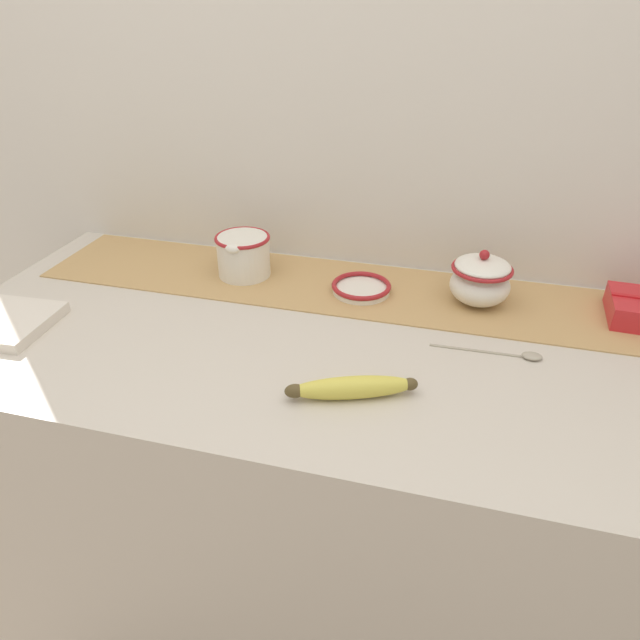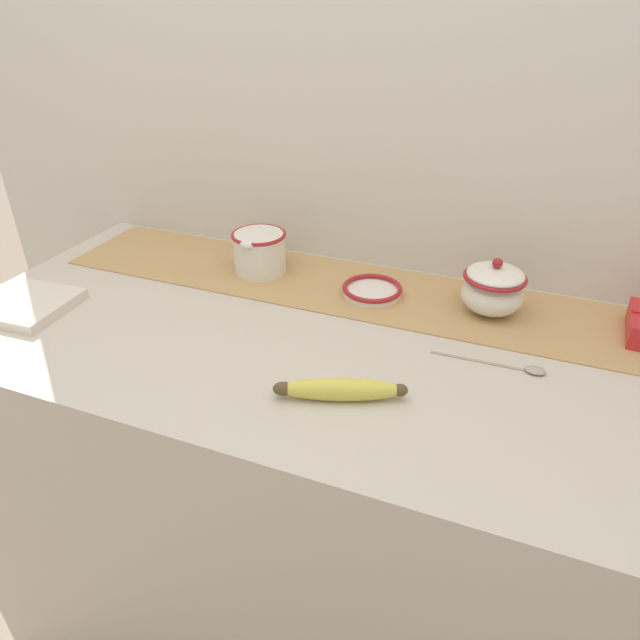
# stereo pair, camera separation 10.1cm
# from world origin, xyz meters

# --- Properties ---
(ground_plane) EXTENTS (12.00, 12.00, 0.00)m
(ground_plane) POSITION_xyz_m (0.00, 0.00, 0.00)
(ground_plane) COLOR #7A6B5B
(countertop) EXTENTS (1.43, 0.67, 0.94)m
(countertop) POSITION_xyz_m (0.00, 0.00, 0.47)
(countertop) COLOR beige
(countertop) RESTS_ON ground_plane
(back_wall) EXTENTS (2.23, 0.04, 2.40)m
(back_wall) POSITION_xyz_m (0.00, 0.36, 1.20)
(back_wall) COLOR silver
(back_wall) RESTS_ON ground_plane
(table_runner) EXTENTS (1.31, 0.25, 0.00)m
(table_runner) POSITION_xyz_m (0.00, 0.20, 0.94)
(table_runner) COLOR tan
(table_runner) RESTS_ON countertop
(cream_pitcher) EXTENTS (0.12, 0.14, 0.09)m
(cream_pitcher) POSITION_xyz_m (-0.22, 0.20, 0.99)
(cream_pitcher) COLOR white
(cream_pitcher) RESTS_ON countertop
(sugar_bowl) EXTENTS (0.12, 0.12, 0.12)m
(sugar_bowl) POSITION_xyz_m (0.29, 0.20, 0.99)
(sugar_bowl) COLOR white
(sugar_bowl) RESTS_ON countertop
(small_dish) EXTENTS (0.13, 0.13, 0.02)m
(small_dish) POSITION_xyz_m (0.05, 0.19, 0.95)
(small_dish) COLOR white
(small_dish) RESTS_ON countertop
(banana) EXTENTS (0.21, 0.10, 0.04)m
(banana) POSITION_xyz_m (0.11, -0.16, 0.96)
(banana) COLOR #DBCC4C
(banana) RESTS_ON countertop
(spoon) EXTENTS (0.19, 0.03, 0.01)m
(spoon) POSITION_xyz_m (0.37, 0.02, 0.94)
(spoon) COLOR #A89E89
(spoon) RESTS_ON countertop
(napkin_stack) EXTENTS (0.17, 0.17, 0.02)m
(napkin_stack) POSITION_xyz_m (-0.57, -0.12, 0.95)
(napkin_stack) COLOR silver
(napkin_stack) RESTS_ON countertop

